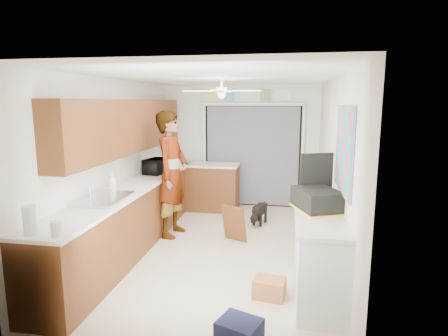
{
  "coord_description": "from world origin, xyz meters",
  "views": [
    {
      "loc": [
        0.97,
        -5.25,
        2.17
      ],
      "look_at": [
        0.0,
        0.4,
        1.15
      ],
      "focal_mm": 30.0,
      "sensor_mm": 36.0,
      "label": 1
    }
  ],
  "objects_px": {
    "microwave": "(157,166)",
    "man": "(172,174)",
    "paper_towel_roll": "(30,220)",
    "suitcase": "(317,200)",
    "dog": "(260,213)",
    "navy_crate": "(239,332)",
    "soap_bottle": "(112,181)",
    "cardboard_box": "(269,288)"
  },
  "relations": [
    {
      "from": "microwave",
      "to": "man",
      "type": "distance_m",
      "value": 0.55
    },
    {
      "from": "microwave",
      "to": "paper_towel_roll",
      "type": "relative_size",
      "value": 1.7
    },
    {
      "from": "suitcase",
      "to": "dog",
      "type": "relative_size",
      "value": 1.12
    },
    {
      "from": "navy_crate",
      "to": "microwave",
      "type": "bearing_deg",
      "value": 121.27
    },
    {
      "from": "suitcase",
      "to": "navy_crate",
      "type": "distance_m",
      "value": 1.71
    },
    {
      "from": "microwave",
      "to": "paper_towel_roll",
      "type": "bearing_deg",
      "value": -170.98
    },
    {
      "from": "soap_bottle",
      "to": "man",
      "type": "distance_m",
      "value": 1.12
    },
    {
      "from": "microwave",
      "to": "cardboard_box",
      "type": "height_order",
      "value": "microwave"
    },
    {
      "from": "paper_towel_roll",
      "to": "cardboard_box",
      "type": "xyz_separation_m",
      "value": [
        2.2,
        0.92,
        -0.97
      ]
    },
    {
      "from": "dog",
      "to": "paper_towel_roll",
      "type": "bearing_deg",
      "value": -102.08
    },
    {
      "from": "cardboard_box",
      "to": "dog",
      "type": "height_order",
      "value": "dog"
    },
    {
      "from": "suitcase",
      "to": "cardboard_box",
      "type": "height_order",
      "value": "suitcase"
    },
    {
      "from": "man",
      "to": "dog",
      "type": "bearing_deg",
      "value": -54.21
    },
    {
      "from": "navy_crate",
      "to": "man",
      "type": "height_order",
      "value": "man"
    },
    {
      "from": "suitcase",
      "to": "navy_crate",
      "type": "xyz_separation_m",
      "value": [
        -0.73,
        -1.22,
        -0.95
      ]
    },
    {
      "from": "cardboard_box",
      "to": "navy_crate",
      "type": "bearing_deg",
      "value": -104.58
    },
    {
      "from": "microwave",
      "to": "soap_bottle",
      "type": "xyz_separation_m",
      "value": [
        -0.16,
        -1.36,
        0.02
      ]
    },
    {
      "from": "cardboard_box",
      "to": "microwave",
      "type": "bearing_deg",
      "value": 133.77
    },
    {
      "from": "dog",
      "to": "suitcase",
      "type": "bearing_deg",
      "value": -53.18
    },
    {
      "from": "man",
      "to": "dog",
      "type": "height_order",
      "value": "man"
    },
    {
      "from": "paper_towel_roll",
      "to": "navy_crate",
      "type": "height_order",
      "value": "paper_towel_roll"
    },
    {
      "from": "paper_towel_roll",
      "to": "microwave",
      "type": "bearing_deg",
      "value": 87.46
    },
    {
      "from": "suitcase",
      "to": "navy_crate",
      "type": "bearing_deg",
      "value": -143.55
    },
    {
      "from": "paper_towel_roll",
      "to": "dog",
      "type": "xyz_separation_m",
      "value": [
        1.9,
        3.47,
        -0.88
      ]
    },
    {
      "from": "paper_towel_roll",
      "to": "dog",
      "type": "height_order",
      "value": "paper_towel_roll"
    },
    {
      "from": "microwave",
      "to": "man",
      "type": "relative_size",
      "value": 0.23
    },
    {
      "from": "paper_towel_roll",
      "to": "suitcase",
      "type": "relative_size",
      "value": 0.49
    },
    {
      "from": "microwave",
      "to": "navy_crate",
      "type": "bearing_deg",
      "value": -137.17
    },
    {
      "from": "paper_towel_roll",
      "to": "dog",
      "type": "distance_m",
      "value": 4.05
    },
    {
      "from": "soap_bottle",
      "to": "cardboard_box",
      "type": "bearing_deg",
      "value": -19.8
    },
    {
      "from": "suitcase",
      "to": "dog",
      "type": "height_order",
      "value": "suitcase"
    },
    {
      "from": "paper_towel_roll",
      "to": "navy_crate",
      "type": "xyz_separation_m",
      "value": [
        1.98,
        0.05,
        -0.97
      ]
    },
    {
      "from": "microwave",
      "to": "cardboard_box",
      "type": "xyz_separation_m",
      "value": [
        2.07,
        -2.16,
        -0.96
      ]
    },
    {
      "from": "man",
      "to": "soap_bottle",
      "type": "bearing_deg",
      "value": 156.66
    },
    {
      "from": "man",
      "to": "paper_towel_roll",
      "type": "bearing_deg",
      "value": 175.21
    },
    {
      "from": "paper_towel_roll",
      "to": "dog",
      "type": "bearing_deg",
      "value": 61.24
    },
    {
      "from": "navy_crate",
      "to": "dog",
      "type": "bearing_deg",
      "value": 91.23
    },
    {
      "from": "cardboard_box",
      "to": "navy_crate",
      "type": "distance_m",
      "value": 0.9
    },
    {
      "from": "soap_bottle",
      "to": "paper_towel_roll",
      "type": "distance_m",
      "value": 1.72
    },
    {
      "from": "paper_towel_roll",
      "to": "cardboard_box",
      "type": "distance_m",
      "value": 2.58
    },
    {
      "from": "microwave",
      "to": "navy_crate",
      "type": "relative_size",
      "value": 1.27
    },
    {
      "from": "cardboard_box",
      "to": "navy_crate",
      "type": "xyz_separation_m",
      "value": [
        -0.23,
        -0.87,
        0.0
      ]
    }
  ]
}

